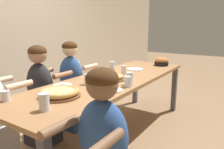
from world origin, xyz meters
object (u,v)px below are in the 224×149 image
cocktail_glass_blue (5,96)px  drinking_glass_f (112,67)px  drinking_glass_c (130,79)px  diner_far_midleft (41,99)px  empty_plate_c (113,90)px  diner_far_center (72,89)px  pizza_board_main (112,77)px  drinking_glass_e (88,80)px  pizza_board_second (60,93)px  drinking_glass_a (128,82)px  skillet_bowl (161,62)px  empty_plate_b (135,69)px  drinking_glass_b (124,71)px  drinking_glass_d (44,103)px  empty_plate_a (63,85)px

cocktail_glass_blue → drinking_glass_f: drinking_glass_f is taller
drinking_glass_c → diner_far_midleft: size_ratio=0.12×
empty_plate_c → drinking_glass_f: drinking_glass_f is taller
drinking_glass_f → diner_far_center: (-0.36, 0.43, -0.29)m
drinking_glass_c → pizza_board_main: bearing=72.5°
drinking_glass_e → pizza_board_second: bearing=-173.3°
drinking_glass_a → diner_far_center: (0.19, 0.98, -0.27)m
empty_plate_c → drinking_glass_c: (0.28, -0.03, 0.06)m
empty_plate_c → drinking_glass_e: drinking_glass_e is taller
skillet_bowl → drinking_glass_e: skillet_bowl is taller
empty_plate_b → drinking_glass_a: size_ratio=2.10×
drinking_glass_a → empty_plate_c: bearing=163.9°
pizza_board_main → drinking_glass_a: 0.37m
skillet_bowl → drinking_glass_e: (-1.54, 0.25, -0.01)m
empty_plate_c → drinking_glass_e: size_ratio=1.59×
pizza_board_main → skillet_bowl: size_ratio=1.06×
drinking_glass_c → drinking_glass_f: (0.45, 0.52, 0.01)m
empty_plate_b → drinking_glass_e: 1.02m
pizza_board_second → skillet_bowl: size_ratio=1.18×
pizza_board_main → diner_far_center: 0.70m
empty_plate_b → drinking_glass_c: bearing=-157.0°
drinking_glass_b → drinking_glass_d: size_ratio=0.86×
skillet_bowl → drinking_glass_d: bearing=178.8°
diner_far_center → pizza_board_second: bearing=-52.1°
cocktail_glass_blue → drinking_glass_b: 1.47m
pizza_board_second → drinking_glass_c: bearing=-25.4°
drinking_glass_c → drinking_glass_e: size_ratio=1.20×
pizza_board_main → empty_plate_c: 0.46m
skillet_bowl → drinking_glass_b: 0.91m
empty_plate_c → diner_far_center: 1.02m
pizza_board_main → drinking_glass_e: size_ratio=2.96×
skillet_bowl → diner_far_midleft: size_ratio=0.27×
cocktail_glass_blue → empty_plate_a: bearing=-5.0°
skillet_bowl → empty_plate_c: size_ratio=1.75×
drinking_glass_e → diner_far_center: 0.71m
empty_plate_b → empty_plate_c: bearing=-164.1°
pizza_board_second → drinking_glass_f: 1.16m
empty_plate_c → drinking_glass_b: bearing=21.9°
pizza_board_main → diner_far_center: diner_far_center is taller
pizza_board_main → cocktail_glass_blue: 1.17m
drinking_glass_a → empty_plate_a: bearing=119.5°
drinking_glass_e → diner_far_center: diner_far_center is taller
empty_plate_a → cocktail_glass_blue: (-0.60, 0.05, 0.03)m
empty_plate_c → drinking_glass_b: 0.75m
drinking_glass_a → drinking_glass_d: bearing=167.2°
drinking_glass_b → drinking_glass_d: (-1.40, -0.13, 0.01)m
skillet_bowl → drinking_glass_a: (-1.39, -0.16, -0.01)m
cocktail_glass_blue → drinking_glass_b: size_ratio=0.98×
empty_plate_a → pizza_board_main: bearing=-28.2°
drinking_glass_c → skillet_bowl: bearing=5.8°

